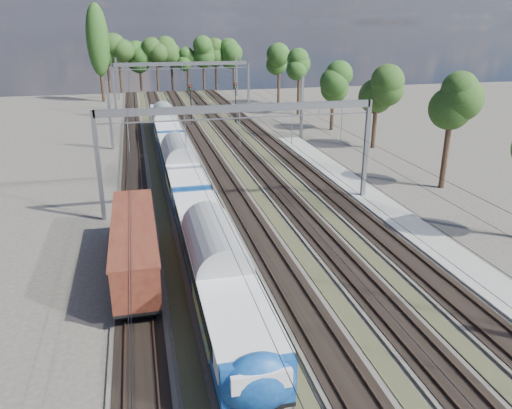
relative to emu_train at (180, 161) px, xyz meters
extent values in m
cube|color=#47423A|center=(-4.50, 7.87, -2.61)|extent=(3.00, 130.00, 0.15)
cube|color=black|center=(-4.50, 7.87, -2.52)|extent=(2.50, 130.00, 0.06)
cube|color=#473326|center=(-5.22, 7.87, -2.42)|extent=(0.08, 130.00, 0.14)
cube|color=#473326|center=(-3.78, 7.87, -2.42)|extent=(0.08, 130.00, 0.14)
cube|color=#47423A|center=(0.00, 7.87, -2.61)|extent=(3.00, 130.00, 0.15)
cube|color=black|center=(0.00, 7.87, -2.52)|extent=(2.50, 130.00, 0.06)
cube|color=#473326|center=(-0.72, 7.87, -2.42)|extent=(0.08, 130.00, 0.14)
cube|color=#473326|center=(0.72, 7.87, -2.42)|extent=(0.08, 130.00, 0.14)
cube|color=#47423A|center=(4.50, 7.87, -2.61)|extent=(3.00, 130.00, 0.15)
cube|color=black|center=(4.50, 7.87, -2.52)|extent=(2.50, 130.00, 0.06)
cube|color=#473326|center=(3.78, 7.87, -2.42)|extent=(0.08, 130.00, 0.14)
cube|color=#473326|center=(5.22, 7.87, -2.42)|extent=(0.08, 130.00, 0.14)
cube|color=#47423A|center=(9.00, 7.87, -2.61)|extent=(3.00, 130.00, 0.15)
cube|color=black|center=(9.00, 7.87, -2.52)|extent=(2.50, 130.00, 0.06)
cube|color=#473326|center=(8.28, 7.87, -2.42)|extent=(0.08, 130.00, 0.14)
cube|color=#473326|center=(9.72, 7.87, -2.42)|extent=(0.08, 130.00, 0.14)
cube|color=#47423A|center=(13.50, 7.87, -2.61)|extent=(3.00, 130.00, 0.15)
cube|color=black|center=(13.50, 7.87, -2.52)|extent=(2.50, 130.00, 0.06)
cube|color=#473326|center=(12.78, 7.87, -2.42)|extent=(0.08, 130.00, 0.14)
cube|color=#473326|center=(14.22, 7.87, -2.42)|extent=(0.08, 130.00, 0.14)
cube|color=#363523|center=(-2.25, 7.87, -2.66)|extent=(1.10, 130.00, 0.05)
cube|color=#363523|center=(2.25, 7.87, -2.66)|extent=(1.10, 130.00, 0.05)
cube|color=#363523|center=(6.75, 7.87, -2.66)|extent=(1.10, 130.00, 0.05)
cube|color=#363523|center=(11.25, 7.87, -2.66)|extent=(1.10, 130.00, 0.05)
cube|color=gray|center=(16.50, -17.13, -2.54)|extent=(3.00, 70.00, 0.30)
cube|color=slate|center=(-7.00, -7.13, 1.81)|extent=(0.35, 0.35, 9.00)
cube|color=slate|center=(16.00, -7.13, 1.81)|extent=(0.35, 0.35, 9.00)
cube|color=slate|center=(4.50, -7.13, 6.01)|extent=(23.00, 0.35, 0.60)
cube|color=slate|center=(-7.00, 40.87, 1.81)|extent=(0.35, 0.35, 9.00)
cube|color=slate|center=(16.00, 40.87, 1.81)|extent=(0.35, 0.35, 9.00)
cube|color=slate|center=(4.50, 40.87, 6.01)|extent=(23.00, 0.35, 0.60)
cube|color=slate|center=(-7.00, 17.87, 1.56)|extent=(0.35, 0.35, 8.50)
cube|color=slate|center=(-7.00, 62.87, 1.56)|extent=(0.35, 0.35, 8.50)
cube|color=slate|center=(18.30, 17.87, 1.56)|extent=(0.35, 0.35, 8.50)
cube|color=slate|center=(18.30, 62.87, 1.56)|extent=(0.35, 0.35, 8.50)
cylinder|color=black|center=(-4.50, 7.87, 2.81)|extent=(0.03, 130.00, 0.03)
cylinder|color=black|center=(-4.50, 7.87, 3.91)|extent=(0.03, 130.00, 0.03)
cylinder|color=black|center=(0.00, 7.87, 2.81)|extent=(0.03, 130.00, 0.03)
cylinder|color=black|center=(0.00, 7.87, 3.91)|extent=(0.03, 130.00, 0.03)
cylinder|color=black|center=(4.50, 7.87, 2.81)|extent=(0.03, 130.00, 0.03)
cylinder|color=black|center=(4.50, 7.87, 3.91)|extent=(0.03, 130.00, 0.03)
cylinder|color=black|center=(9.00, 7.87, 2.81)|extent=(0.03, 130.00, 0.03)
cylinder|color=black|center=(9.00, 7.87, 3.91)|extent=(0.03, 130.00, 0.03)
cylinder|color=black|center=(13.50, 7.87, 2.81)|extent=(0.03, 130.00, 0.03)
cylinder|color=black|center=(13.50, 7.87, 3.91)|extent=(0.03, 130.00, 0.03)
cylinder|color=black|center=(-9.15, 74.06, 0.97)|extent=(0.56, 0.56, 7.31)
sphere|color=#1B3312|center=(-9.15, 74.06, 6.81)|extent=(4.08, 4.08, 4.08)
cylinder|color=black|center=(-5.80, 75.10, 0.66)|extent=(0.56, 0.56, 6.70)
sphere|color=#1B3312|center=(-5.80, 75.10, 6.03)|extent=(5.07, 5.07, 5.07)
cylinder|color=black|center=(-2.31, 74.26, 0.18)|extent=(0.56, 0.56, 5.73)
sphere|color=#1B3312|center=(-2.31, 74.26, 4.76)|extent=(4.55, 4.55, 4.55)
cylinder|color=black|center=(0.99, 73.08, 0.16)|extent=(0.56, 0.56, 5.69)
sphere|color=#1B3312|center=(0.99, 73.08, 4.71)|extent=(4.27, 4.27, 4.27)
cylinder|color=black|center=(5.66, 75.53, 0.48)|extent=(0.56, 0.56, 6.34)
sphere|color=#1B3312|center=(5.66, 75.53, 5.55)|extent=(4.46, 4.46, 4.46)
cylinder|color=black|center=(8.69, 74.18, 1.04)|extent=(0.56, 0.56, 7.46)
sphere|color=#1B3312|center=(8.69, 74.18, 7.01)|extent=(4.21, 4.21, 4.21)
cylinder|color=black|center=(12.40, 73.29, 0.72)|extent=(0.56, 0.56, 6.81)
sphere|color=#1B3312|center=(12.40, 73.29, 6.17)|extent=(5.45, 5.45, 5.45)
cylinder|color=black|center=(15.95, 75.81, 0.33)|extent=(0.56, 0.56, 6.03)
sphere|color=#1B3312|center=(15.95, 75.81, 5.15)|extent=(5.09, 5.09, 5.09)
cylinder|color=black|center=(19.72, 74.66, 0.73)|extent=(0.56, 0.56, 6.84)
sphere|color=#1B3312|center=(19.72, 74.66, 6.21)|extent=(5.03, 5.03, 5.03)
cylinder|color=black|center=(25.14, -3.83, 0.61)|extent=(0.56, 0.56, 6.59)
sphere|color=#1B3312|center=(25.14, -3.83, 5.88)|extent=(4.00, 4.00, 4.00)
cylinder|color=black|center=(25.48, 9.42, 0.13)|extent=(0.56, 0.56, 5.63)
sphere|color=#1B3312|center=(25.48, 9.42, 4.63)|extent=(4.57, 4.57, 4.57)
cylinder|color=black|center=(24.15, 24.80, 0.59)|extent=(0.56, 0.56, 6.55)
sphere|color=#1B3312|center=(24.15, 24.80, 5.82)|extent=(3.76, 3.76, 3.76)
cylinder|color=black|center=(24.26, 36.12, 0.45)|extent=(0.56, 0.56, 6.28)
sphere|color=#1B3312|center=(24.26, 36.12, 5.48)|extent=(4.02, 4.02, 4.02)
cylinder|color=black|center=(25.10, 51.64, 0.45)|extent=(0.56, 0.56, 6.28)
sphere|color=#1B3312|center=(25.10, 51.64, 5.48)|extent=(4.60, 4.60, 4.60)
cylinder|color=black|center=(-10.00, 60.87, 5.31)|extent=(0.70, 0.70, 16.00)
ellipsoid|color=#1E4617|center=(-10.00, 60.87, 9.31)|extent=(4.40, 4.40, 14.08)
cube|color=black|center=(0.00, -28.98, -2.10)|extent=(2.14, 3.21, 0.86)
cube|color=black|center=(0.00, -14.01, -2.10)|extent=(2.14, 3.21, 0.86)
cube|color=navy|center=(0.00, -21.50, -0.50)|extent=(2.99, 21.39, 2.03)
cube|color=silver|center=(0.00, -21.50, 0.04)|extent=(3.08, 20.53, 1.02)
cube|color=black|center=(1.55, -21.50, 0.04)|extent=(0.04, 18.18, 0.75)
cube|color=yellow|center=(0.00, -26.20, -1.03)|extent=(3.10, 5.99, 0.75)
cylinder|color=#95989B|center=(0.00, -21.50, 0.52)|extent=(3.04, 21.39, 3.04)
cube|color=black|center=(0.00, -6.99, -2.10)|extent=(2.14, 3.21, 0.86)
cube|color=black|center=(0.00, 7.98, -2.10)|extent=(2.14, 3.21, 0.86)
cube|color=navy|center=(0.00, 0.49, -0.50)|extent=(2.99, 21.39, 2.03)
cube|color=silver|center=(0.00, 0.49, 0.04)|extent=(3.08, 20.53, 1.02)
cube|color=black|center=(1.55, 0.49, 0.04)|extent=(0.04, 18.18, 0.75)
cube|color=yellow|center=(0.00, -4.21, -1.03)|extent=(3.10, 5.99, 0.75)
cylinder|color=#95989B|center=(0.00, 0.49, 0.52)|extent=(3.04, 21.39, 3.04)
cube|color=black|center=(0.00, 14.99, -2.10)|extent=(2.14, 3.21, 0.86)
cube|color=black|center=(0.00, 29.96, -2.10)|extent=(2.14, 3.21, 0.86)
cube|color=navy|center=(0.00, 22.48, -0.50)|extent=(2.99, 21.39, 2.03)
cube|color=silver|center=(0.00, 22.48, 0.04)|extent=(3.08, 20.53, 1.02)
cube|color=black|center=(1.55, 22.48, 0.04)|extent=(0.04, 18.18, 0.75)
cube|color=yellow|center=(0.00, 17.77, -1.03)|extent=(3.10, 5.99, 0.75)
cylinder|color=#95989B|center=(0.00, 22.48, 0.52)|extent=(3.04, 21.39, 3.04)
ellipsoid|color=navy|center=(0.00, -31.99, -0.44)|extent=(3.04, 1.67, 2.59)
cube|color=black|center=(-4.50, -21.92, -2.22)|extent=(1.87, 2.43, 0.66)
cube|color=black|center=(-4.50, -12.74, -2.22)|extent=(1.87, 2.43, 0.66)
cube|color=black|center=(-4.50, -17.33, -1.80)|extent=(2.53, 13.11, 0.19)
cube|color=#4E1A15|center=(-4.50, -17.33, -0.49)|extent=(2.53, 13.11, 2.43)
cube|color=#4E1A15|center=(-4.50, -17.33, 0.78)|extent=(2.71, 13.11, 0.11)
imported|color=black|center=(6.92, 42.11, -1.69)|extent=(0.70, 0.85, 1.99)
cylinder|color=black|center=(4.60, 30.59, 0.07)|extent=(0.15, 0.15, 5.51)
cube|color=black|center=(4.60, 30.59, 3.21)|extent=(0.45, 0.38, 0.77)
sphere|color=red|center=(4.60, 30.45, 3.43)|extent=(0.18, 0.18, 0.18)
sphere|color=#0C9919|center=(4.60, 30.45, 3.05)|extent=(0.18, 0.18, 0.18)
cylinder|color=black|center=(11.87, 31.84, 0.07)|extent=(0.15, 0.15, 5.52)
cube|color=black|center=(11.87, 31.84, 3.22)|extent=(0.43, 0.33, 0.77)
sphere|color=red|center=(11.87, 31.69, 3.44)|extent=(0.18, 0.18, 0.18)
sphere|color=#0C9919|center=(11.87, 31.69, 3.05)|extent=(0.18, 0.18, 0.18)
camera|label=1|loc=(-3.75, -47.20, 12.60)|focal=35.00mm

